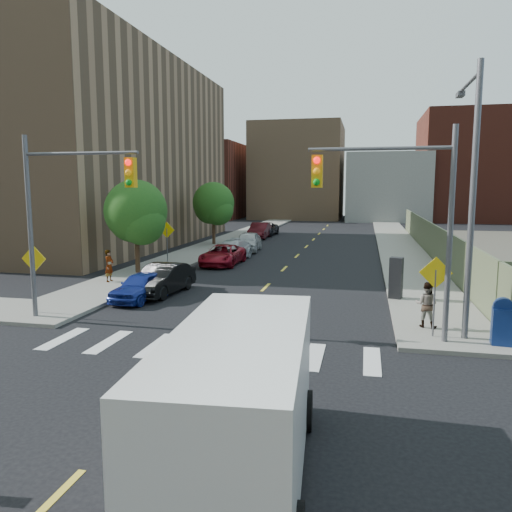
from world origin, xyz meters
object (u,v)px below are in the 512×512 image
at_px(parked_car_white, 248,242).
at_px(parked_car_maroon, 260,231).
at_px(payphone, 396,278).
at_px(pedestrian_east, 427,305).
at_px(mailbox, 503,322).
at_px(pedestrian_west, 109,266).
at_px(parked_car_grey, 264,229).
at_px(cargo_van, 241,396).
at_px(parked_car_black, 162,279).
at_px(parked_car_silver, 231,250).
at_px(parked_car_red, 223,255).
at_px(parked_car_blue, 141,286).

height_order(parked_car_white, parked_car_maroon, parked_car_maroon).
height_order(parked_car_white, payphone, payphone).
relative_size(payphone, pedestrian_east, 1.14).
relative_size(mailbox, pedestrian_east, 0.93).
relative_size(mailbox, pedestrian_west, 0.90).
height_order(parked_car_grey, cargo_van, cargo_van).
relative_size(parked_car_black, pedestrian_west, 2.61).
bearing_deg(cargo_van, payphone, 72.14).
bearing_deg(parked_car_white, parked_car_grey, 91.36).
relative_size(parked_car_silver, parked_car_grey, 0.95).
bearing_deg(parked_car_silver, parked_car_maroon, 99.50).
distance_m(parked_car_red, payphone, 13.50).
distance_m(parked_car_white, parked_car_grey, 13.02).
bearing_deg(parked_car_blue, parked_car_maroon, 96.66).
height_order(pedestrian_west, pedestrian_east, pedestrian_west).
height_order(payphone, pedestrian_east, payphone).
height_order(parked_car_white, parked_car_grey, parked_car_white).
height_order(cargo_van, pedestrian_east, cargo_van).
distance_m(parked_car_maroon, parked_car_grey, 3.02).
relative_size(parked_car_white, payphone, 2.46).
height_order(parked_car_black, mailbox, mailbox).
height_order(parked_car_red, parked_car_silver, parked_car_silver).
bearing_deg(parked_car_black, parked_car_silver, 93.81).
bearing_deg(parked_car_red, parked_car_grey, 94.46).
distance_m(parked_car_silver, cargo_van, 26.14).
xyz_separation_m(parked_car_blue, parked_car_maroon, (-0.40, 27.84, 0.14)).
height_order(parked_car_black, parked_car_white, parked_car_white).
bearing_deg(mailbox, parked_car_black, 164.47).
xyz_separation_m(parked_car_silver, pedestrian_west, (-3.99, -9.79, 0.30)).
bearing_deg(pedestrian_east, parked_car_grey, -50.12).
bearing_deg(payphone, parked_car_black, -159.64).
distance_m(parked_car_silver, parked_car_white, 5.05).
distance_m(parked_car_blue, parked_car_maroon, 27.84).
bearing_deg(parked_car_black, pedestrian_west, 160.59).
bearing_deg(parked_car_blue, mailbox, -9.88).
height_order(parked_car_blue, parked_car_white, parked_car_white).
relative_size(parked_car_black, payphone, 2.38).
xyz_separation_m(parked_car_blue, cargo_van, (7.74, -12.32, 0.77)).
distance_m(parked_car_red, mailbox, 19.84).
relative_size(parked_car_white, cargo_van, 0.76).
bearing_deg(payphone, parked_car_grey, 128.44).
xyz_separation_m(parked_car_grey, pedestrian_east, (12.59, -33.23, 0.27)).
distance_m(mailbox, pedestrian_east, 2.64).
bearing_deg(parked_car_blue, parked_car_white, 93.46).
distance_m(parked_car_black, payphone, 10.83).
bearing_deg(pedestrian_west, parked_car_white, -12.15).
distance_m(parked_car_blue, cargo_van, 14.57).
bearing_deg(payphone, parked_car_red, 157.14).
xyz_separation_m(parked_car_black, parked_car_red, (0.30, 9.29, -0.06)).
xyz_separation_m(payphone, pedestrian_west, (-14.49, 0.89, -0.08)).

